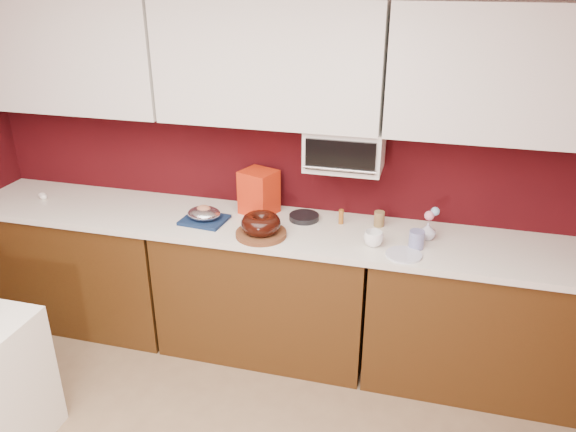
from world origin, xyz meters
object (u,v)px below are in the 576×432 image
(foil_ham_nest, at_px, (204,213))
(flower_vase, at_px, (428,230))
(pandoro_box, at_px, (259,192))
(coffee_mug, at_px, (373,237))
(blue_jar, at_px, (417,239))
(toaster_oven, at_px, (345,148))
(bundt_cake, at_px, (261,224))

(foil_ham_nest, bearing_deg, flower_vase, 4.57)
(pandoro_box, distance_m, coffee_mug, 0.82)
(pandoro_box, xyz_separation_m, blue_jar, (1.00, -0.25, -0.09))
(toaster_oven, relative_size, flower_vase, 3.88)
(pandoro_box, height_order, blue_jar, pandoro_box)
(bundt_cake, xyz_separation_m, blue_jar, (0.89, 0.08, -0.03))
(toaster_oven, distance_m, flower_vase, 0.68)
(bundt_cake, height_order, pandoro_box, pandoro_box)
(toaster_oven, relative_size, blue_jar, 4.36)
(coffee_mug, distance_m, blue_jar, 0.24)
(coffee_mug, xyz_separation_m, blue_jar, (0.24, 0.04, -0.00))
(bundt_cake, distance_m, pandoro_box, 0.35)
(pandoro_box, bearing_deg, bundt_cake, -50.70)
(foil_ham_nest, xyz_separation_m, coffee_mug, (1.05, -0.06, -0.00))
(coffee_mug, distance_m, flower_vase, 0.34)
(toaster_oven, xyz_separation_m, foil_ham_nest, (-0.83, -0.22, -0.42))
(blue_jar, bearing_deg, pandoro_box, 166.24)
(toaster_oven, height_order, pandoro_box, toaster_oven)
(coffee_mug, bearing_deg, foil_ham_nest, 176.73)
(foil_ham_nest, xyz_separation_m, flower_vase, (1.35, 0.11, 0.00))
(toaster_oven, distance_m, coffee_mug, 0.56)
(flower_vase, bearing_deg, coffee_mug, -150.15)
(toaster_oven, xyz_separation_m, bundt_cake, (-0.42, -0.32, -0.39))
(toaster_oven, height_order, flower_vase, toaster_oven)
(bundt_cake, bearing_deg, pandoro_box, 109.32)
(foil_ham_nest, bearing_deg, blue_jar, -1.04)
(blue_jar, bearing_deg, coffee_mug, -171.13)
(bundt_cake, bearing_deg, flower_vase, 12.62)
(toaster_oven, relative_size, bundt_cake, 1.93)
(pandoro_box, bearing_deg, coffee_mug, -0.27)
(toaster_oven, distance_m, pandoro_box, 0.63)
(foil_ham_nest, relative_size, blue_jar, 2.01)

